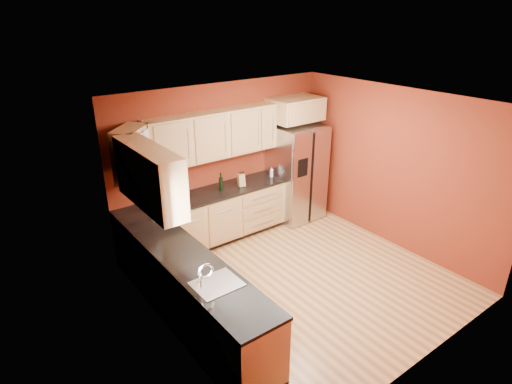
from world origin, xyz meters
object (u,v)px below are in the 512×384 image
refrigerator (296,172)px  knife_block (241,180)px  wine_bottle_a (176,192)px  canister_left (151,204)px  soap_dispenser (271,172)px

refrigerator → knife_block: refrigerator is taller
refrigerator → wine_bottle_a: bearing=177.7°
canister_left → knife_block: size_ratio=0.85×
refrigerator → wine_bottle_a: refrigerator is taller
soap_dispenser → wine_bottle_a: bearing=178.3°
refrigerator → canister_left: (-2.83, 0.04, 0.12)m
wine_bottle_a → refrigerator: bearing=-2.3°
wine_bottle_a → soap_dispenser: 1.85m
refrigerator → soap_dispenser: 0.56m
refrigerator → wine_bottle_a: 2.41m
wine_bottle_a → soap_dispenser: (1.85, -0.05, -0.08)m
knife_block → soap_dispenser: size_ratio=1.24×
wine_bottle_a → soap_dispenser: wine_bottle_a is taller
wine_bottle_a → soap_dispenser: size_ratio=1.94×
canister_left → refrigerator: bearing=-0.8°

